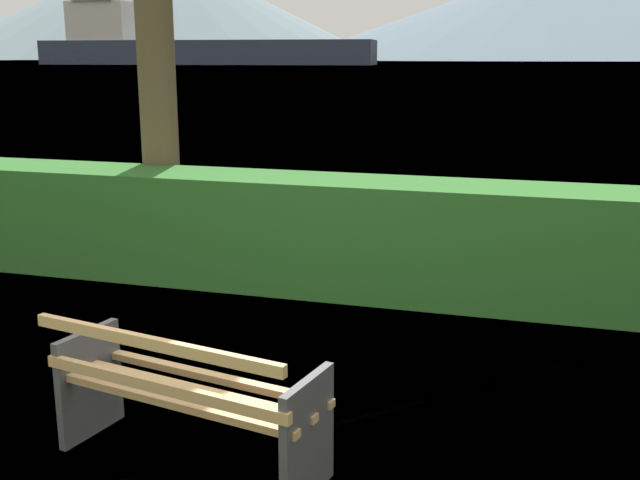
{
  "coord_description": "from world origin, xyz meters",
  "views": [
    {
      "loc": [
        1.84,
        -3.61,
        2.29
      ],
      "look_at": [
        0.0,
        2.56,
        0.73
      ],
      "focal_mm": 42.6,
      "sensor_mm": 36.0,
      "label": 1
    }
  ],
  "objects": [
    {
      "name": "ground_plane",
      "position": [
        0.0,
        0.0,
        0.0
      ],
      "size": [
        1400.0,
        1400.0,
        0.0
      ],
      "primitive_type": "plane",
      "color": "#567A38"
    },
    {
      "name": "water_surface",
      "position": [
        0.0,
        307.77,
        0.0
      ],
      "size": [
        620.0,
        620.0,
        0.0
      ],
      "primitive_type": "plane",
      "color": "slate",
      "rests_on": "ground_plane"
    },
    {
      "name": "park_bench",
      "position": [
        -0.01,
        -0.06,
        0.42
      ],
      "size": [
        1.68,
        0.86,
        0.87
      ],
      "color": "tan",
      "rests_on": "ground_plane"
    },
    {
      "name": "hedge_row",
      "position": [
        0.0,
        3.45,
        0.56
      ],
      "size": [
        12.82,
        0.9,
        1.12
      ],
      "primitive_type": "cube",
      "color": "#2D6B28",
      "rests_on": "ground_plane"
    },
    {
      "name": "cargo_ship_large",
      "position": [
        -96.44,
        191.66,
        5.61
      ],
      "size": [
        93.44,
        23.28,
        20.06
      ],
      "color": "#2D384C",
      "rests_on": "water_surface"
    },
    {
      "name": "distant_hills",
      "position": [
        -82.21,
        562.9,
        37.93
      ],
      "size": [
        908.21,
        412.68,
        89.01
      ],
      "color": "slate",
      "rests_on": "ground_plane"
    }
  ]
}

